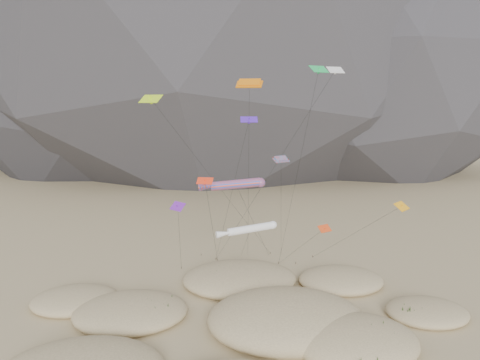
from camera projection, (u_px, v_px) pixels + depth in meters
name	position (u px, v px, depth m)	size (l,w,h in m)	color
ground	(261.00, 341.00, 45.94)	(500.00, 500.00, 0.00)	#CCB789
dunes	(238.00, 321.00, 48.54)	(48.58, 35.18, 4.30)	#CCB789
dune_grass	(249.00, 316.00, 49.43)	(40.09, 28.33, 1.56)	black
kite_stakes	(247.00, 259.00, 69.00)	(19.67, 5.46, 0.30)	#3F2D1E
rainbow_tube_kite	(233.00, 184.00, 56.40)	(10.89, 13.57, 14.21)	#FF4A1A
white_tube_kite	(248.00, 229.00, 50.00)	(6.78, 20.92, 10.40)	white
orange_parafoil	(249.00, 86.00, 53.11)	(3.44, 16.18, 25.79)	orange
multi_parafoil	(281.00, 161.00, 54.73)	(4.26, 15.42, 16.96)	red
delta_kites	(268.00, 145.00, 54.42)	(30.48, 20.44, 27.32)	red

